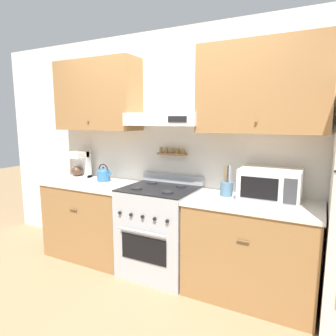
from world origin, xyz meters
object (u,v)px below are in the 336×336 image
tea_kettle (104,174)px  utensil_crock (227,188)px  microwave (270,185)px  coffee_maker (80,165)px  stove_range (160,230)px

tea_kettle → utensil_crock: utensil_crock is taller
tea_kettle → utensil_crock: (1.48, 0.00, -0.01)m
utensil_crock → tea_kettle: bearing=-180.0°
tea_kettle → microwave: microwave is taller
coffee_maker → utensil_crock: (1.88, -0.03, -0.09)m
coffee_maker → microwave: size_ratio=0.64×
microwave → tea_kettle: bearing=-179.5°
stove_range → tea_kettle: bearing=172.4°
stove_range → microwave: (1.06, 0.13, 0.57)m
stove_range → microwave: microwave is taller
coffee_maker → utensil_crock: bearing=-0.9°
tea_kettle → coffee_maker: coffee_maker is taller
coffee_maker → utensil_crock: 1.89m
microwave → stove_range: bearing=-173.2°
tea_kettle → microwave: (1.88, 0.02, 0.06)m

